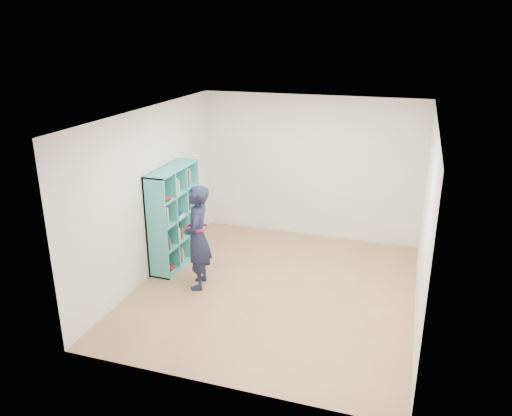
% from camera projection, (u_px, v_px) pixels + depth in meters
% --- Properties ---
extents(floor, '(4.50, 4.50, 0.00)m').
position_uv_depth(floor, '(275.00, 289.00, 7.45)').
color(floor, '#986745').
rests_on(floor, ground).
extents(ceiling, '(4.50, 4.50, 0.00)m').
position_uv_depth(ceiling, '(278.00, 115.00, 6.57)').
color(ceiling, white).
rests_on(ceiling, wall_back).
extents(wall_left, '(0.02, 4.50, 2.60)m').
position_uv_depth(wall_left, '(150.00, 194.00, 7.59)').
color(wall_left, silver).
rests_on(wall_left, floor).
extents(wall_right, '(0.02, 4.50, 2.60)m').
position_uv_depth(wall_right, '(426.00, 223.00, 6.43)').
color(wall_right, silver).
rests_on(wall_right, floor).
extents(wall_back, '(4.00, 0.02, 2.60)m').
position_uv_depth(wall_back, '(310.00, 168.00, 9.03)').
color(wall_back, silver).
rests_on(wall_back, floor).
extents(wall_front, '(4.00, 0.02, 2.60)m').
position_uv_depth(wall_front, '(216.00, 279.00, 4.99)').
color(wall_front, silver).
rests_on(wall_front, floor).
extents(bookshelf, '(0.36, 1.22, 1.63)m').
position_uv_depth(bookshelf, '(173.00, 217.00, 8.05)').
color(bookshelf, teal).
rests_on(bookshelf, floor).
extents(person, '(0.51, 0.65, 1.58)m').
position_uv_depth(person, '(198.00, 237.00, 7.29)').
color(person, black).
rests_on(person, floor).
extents(smartphone, '(0.05, 0.10, 0.13)m').
position_uv_depth(smartphone, '(189.00, 229.00, 7.34)').
color(smartphone, silver).
rests_on(smartphone, person).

